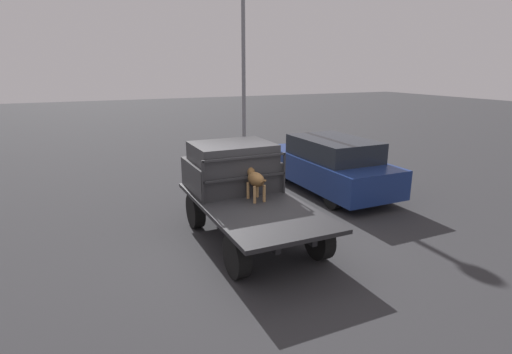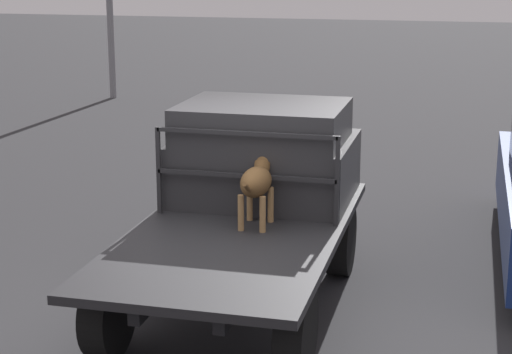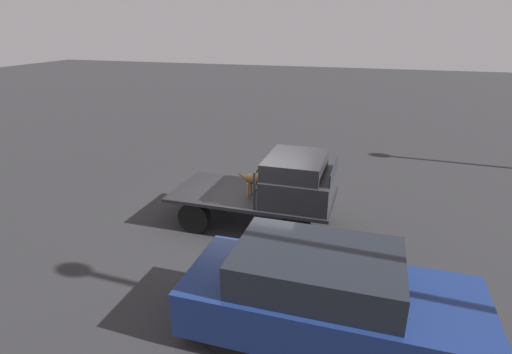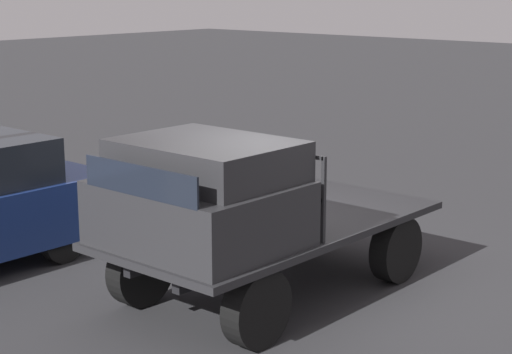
% 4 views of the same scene
% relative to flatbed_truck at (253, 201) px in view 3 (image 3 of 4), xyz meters
% --- Properties ---
extents(ground_plane, '(80.00, 80.00, 0.00)m').
position_rel_flatbed_truck_xyz_m(ground_plane, '(0.00, 0.00, -0.61)').
color(ground_plane, '#2D2D30').
extents(flatbed_truck, '(3.99, 1.99, 0.84)m').
position_rel_flatbed_truck_xyz_m(flatbed_truck, '(0.00, 0.00, 0.00)').
color(flatbed_truck, black).
rests_on(flatbed_truck, ground).
extents(truck_cab, '(1.57, 1.87, 1.05)m').
position_rel_flatbed_truck_xyz_m(truck_cab, '(1.13, 0.00, 0.73)').
color(truck_cab, '#28282B').
rests_on(truck_cab, flatbed_truck).
extents(truck_headboard, '(0.04, 1.87, 0.90)m').
position_rel_flatbed_truck_xyz_m(truck_headboard, '(0.31, 0.00, 0.82)').
color(truck_headboard, '#232326').
rests_on(truck_headboard, flatbed_truck).
extents(dog, '(0.90, 0.29, 0.71)m').
position_rel_flatbed_truck_xyz_m(dog, '(0.17, -0.15, 0.67)').
color(dog, '#9E7547').
rests_on(dog, flatbed_truck).
extents(parked_sedan, '(4.57, 1.86, 1.58)m').
position_rel_flatbed_truck_xyz_m(parked_sedan, '(2.27, -3.47, 0.19)').
color(parked_sedan, black).
rests_on(parked_sedan, ground).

